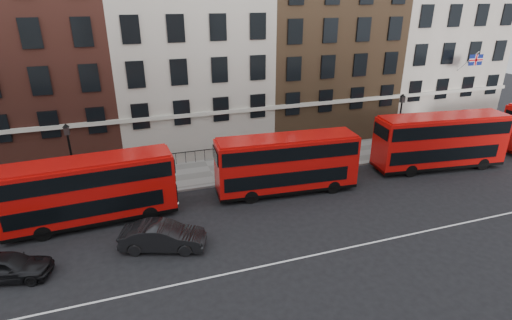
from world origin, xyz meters
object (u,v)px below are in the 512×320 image
object	(u,v)px
bus_c	(286,163)
traffic_light	(447,124)
bus_b	(90,190)
car_rear	(7,266)
bus_d	(440,140)
car_front	(163,236)

from	to	relation	value
bus_c	traffic_light	size ratio (longest dim) A/B	3.09
bus_b	car_rear	world-z (taller)	bus_b
bus_b	bus_d	xyz separation A→B (m)	(26.12, 0.01, 0.14)
car_front	bus_c	bearing A→B (deg)	-46.00
bus_c	bus_d	xyz separation A→B (m)	(13.27, 0.00, 0.14)
traffic_light	car_front	bearing A→B (deg)	-164.13
bus_b	bus_d	world-z (taller)	bus_d
bus_c	car_front	xyz separation A→B (m)	(-9.11, -4.23, -1.48)
bus_b	bus_d	size ratio (longest dim) A/B	0.93
bus_d	car_rear	distance (m)	30.36
bus_d	traffic_light	bearing A→B (deg)	48.47
bus_b	traffic_light	bearing A→B (deg)	2.81
bus_d	car_rear	size ratio (longest dim) A/B	2.61
bus_b	traffic_light	world-z (taller)	bus_b
bus_b	bus_d	bearing A→B (deg)	-3.21
car_rear	car_front	xyz separation A→B (m)	(7.62, 0.11, 0.06)
car_front	traffic_light	size ratio (longest dim) A/B	1.42
car_rear	traffic_light	world-z (taller)	traffic_light
bus_c	bus_b	bearing A→B (deg)	-175.58
car_rear	car_front	bearing A→B (deg)	-76.15
bus_b	bus_d	distance (m)	26.12
bus_c	traffic_light	xyz separation A→B (m)	(16.77, 3.12, 0.20)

